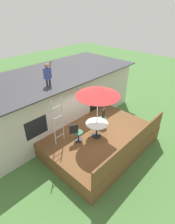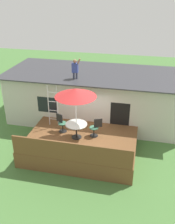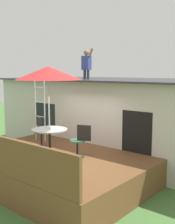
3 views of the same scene
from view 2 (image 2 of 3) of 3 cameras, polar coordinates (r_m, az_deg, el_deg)
ground_plane at (r=12.88m, az=-1.26°, el=-8.57°), size 40.00×40.00×0.00m
house at (r=15.25m, az=1.93°, el=3.62°), size 10.50×4.50×2.91m
deck at (r=12.65m, az=-1.28°, el=-7.09°), size 5.27×3.99×0.80m
deck_railing at (r=10.62m, az=-3.87°, el=-8.97°), size 5.17×0.08×0.90m
patio_table at (r=12.09m, az=-2.52°, el=-3.36°), size 1.04×1.04×0.74m
patio_umbrella at (r=11.31m, az=-2.70°, el=4.39°), size 1.90×1.90×2.54m
step_ladder at (r=13.04m, az=-7.80°, el=1.33°), size 0.52×0.04×2.20m
person_figure at (r=13.62m, az=-2.79°, el=9.96°), size 0.47×0.20×1.11m
patio_chair_left at (r=12.74m, az=-5.87°, el=-2.46°), size 0.59×0.44×0.92m
patio_chair_right at (r=12.28m, az=1.79°, el=-3.53°), size 0.60×0.44×0.92m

